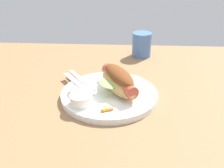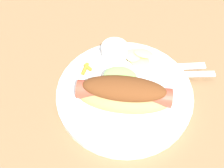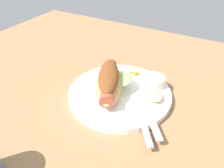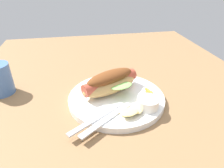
# 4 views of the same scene
# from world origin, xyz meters

# --- Properties ---
(ground_plane) EXTENTS (1.20, 0.90, 0.02)m
(ground_plane) POSITION_xyz_m (0.00, 0.00, -0.01)
(ground_plane) COLOR olive
(plate) EXTENTS (0.25, 0.25, 0.02)m
(plate) POSITION_xyz_m (-0.02, 0.01, 0.01)
(plate) COLOR white
(plate) RESTS_ON ground_plane
(hot_dog) EXTENTS (0.13, 0.18, 0.06)m
(hot_dog) POSITION_xyz_m (0.00, 0.02, 0.05)
(hot_dog) COLOR tan
(hot_dog) RESTS_ON plate
(sauce_ramekin) EXTENTS (0.05, 0.05, 0.03)m
(sauce_ramekin) POSITION_xyz_m (-0.08, -0.05, 0.03)
(sauce_ramekin) COLOR white
(sauce_ramekin) RESTS_ON plate
(fork) EXTENTS (0.10, 0.13, 0.00)m
(fork) POSITION_xyz_m (-0.10, 0.07, 0.02)
(fork) COLOR silver
(fork) RESTS_ON plate
(knife) EXTENTS (0.11, 0.14, 0.00)m
(knife) POSITION_xyz_m (-0.11, 0.05, 0.02)
(knife) COLOR silver
(knife) RESTS_ON plate
(chips_pile) EXTENTS (0.05, 0.07, 0.01)m
(chips_pile) POSITION_xyz_m (-0.10, -0.00, 0.02)
(chips_pile) COLOR #E0CA79
(chips_pile) RESTS_ON plate
(carrot_garnish) EXTENTS (0.03, 0.02, 0.01)m
(carrot_garnish) POSITION_xyz_m (-0.02, -0.08, 0.02)
(carrot_garnish) COLOR orange
(carrot_garnish) RESTS_ON plate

